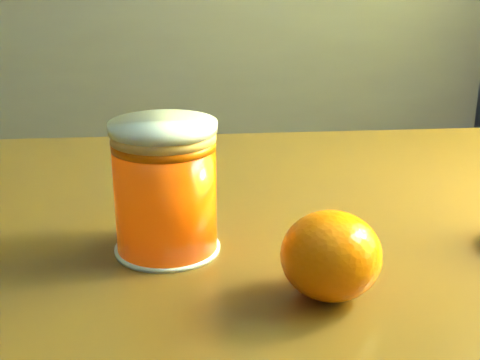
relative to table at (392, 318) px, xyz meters
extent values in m
cube|color=brown|center=(0.00, 0.00, 0.07)|extent=(1.03, 0.78, 0.04)
cylinder|color=#FF4B05|center=(-0.21, 0.00, 0.14)|extent=(0.08, 0.08, 0.10)
cylinder|color=#E9AC5F|center=(-0.21, 0.00, 0.19)|extent=(0.08, 0.08, 0.01)
cylinder|color=silver|center=(-0.21, 0.00, 0.20)|extent=(0.09, 0.09, 0.01)
ellipsoid|color=orange|center=(-0.10, -0.10, 0.13)|extent=(0.08, 0.08, 0.06)
camera|label=1|loc=(-0.25, -0.52, 0.34)|focal=50.00mm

